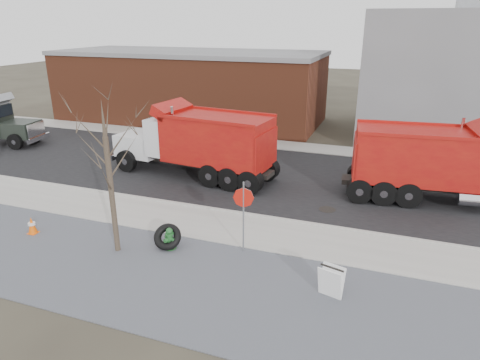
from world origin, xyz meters
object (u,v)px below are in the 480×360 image
at_px(fire_hydrant, 170,239).
at_px(sandwich_board, 331,282).
at_px(dump_truck_red_a, 442,162).
at_px(dump_truck_red_b, 198,141).
at_px(truck_tire, 167,237).
at_px(stop_sign, 243,205).

xyz_separation_m(fire_hydrant, sandwich_board, (5.60, -0.88, 0.14)).
relative_size(dump_truck_red_a, dump_truck_red_b, 1.01).
height_order(fire_hydrant, truck_tire, truck_tire).
distance_m(truck_tire, stop_sign, 2.93).
height_order(stop_sign, dump_truck_red_b, dump_truck_red_b).
distance_m(fire_hydrant, truck_tire, 0.12).
bearing_deg(dump_truck_red_a, sandwich_board, -117.22).
height_order(dump_truck_red_a, dump_truck_red_b, dump_truck_red_b).
bearing_deg(fire_hydrant, stop_sign, 37.74).
distance_m(stop_sign, dump_truck_red_b, 7.85).
relative_size(stop_sign, dump_truck_red_b, 0.29).
bearing_deg(fire_hydrant, sandwich_board, 12.86).
bearing_deg(stop_sign, fire_hydrant, -153.50).
bearing_deg(truck_tire, dump_truck_red_b, 106.65).
bearing_deg(stop_sign, truck_tire, -155.04).
distance_m(dump_truck_red_a, dump_truck_red_b, 11.08).
xyz_separation_m(sandwich_board, dump_truck_red_a, (3.27, 8.54, 1.28)).
distance_m(fire_hydrant, sandwich_board, 5.67).
xyz_separation_m(truck_tire, dump_truck_red_b, (-2.09, 6.99, 1.41)).
relative_size(truck_tire, stop_sign, 0.43).
bearing_deg(stop_sign, dump_truck_red_a, 57.82).
bearing_deg(dump_truck_red_a, fire_hydrant, -145.42).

